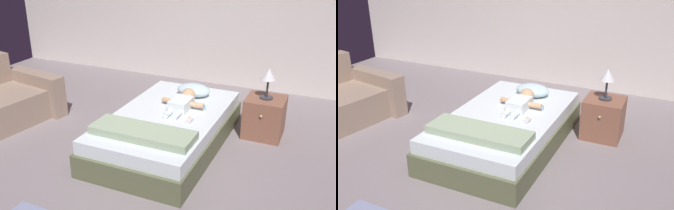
{
  "view_description": "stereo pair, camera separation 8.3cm",
  "coord_description": "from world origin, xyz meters",
  "views": [
    {
      "loc": [
        1.65,
        -2.85,
        2.1
      ],
      "look_at": [
        0.06,
        0.69,
        0.49
      ],
      "focal_mm": 40.93,
      "sensor_mm": 36.0,
      "label": 1
    },
    {
      "loc": [
        1.73,
        -2.82,
        2.1
      ],
      "look_at": [
        0.06,
        0.69,
        0.49
      ],
      "focal_mm": 40.93,
      "sensor_mm": 36.0,
      "label": 2
    }
  ],
  "objects": [
    {
      "name": "blanket",
      "position": [
        0.06,
        0.08,
        0.43
      ],
      "size": [
        1.04,
        0.36,
        0.08
      ],
      "color": "#9AAF8D",
      "rests_on": "bed"
    },
    {
      "name": "pillow",
      "position": [
        0.12,
        1.31,
        0.46
      ],
      "size": [
        0.42,
        0.3,
        0.15
      ],
      "color": "silver",
      "rests_on": "bed"
    },
    {
      "name": "baby",
      "position": [
        0.14,
        0.92,
        0.46
      ],
      "size": [
        0.51,
        0.63,
        0.17
      ],
      "color": "white",
      "rests_on": "bed"
    },
    {
      "name": "toothbrush",
      "position": [
        0.38,
        1.01,
        0.4
      ],
      "size": [
        0.06,
        0.13,
        0.02
      ],
      "color": "#3398F1",
      "rests_on": "bed"
    },
    {
      "name": "lamp",
      "position": [
        1.0,
        1.37,
        0.73
      ],
      "size": [
        0.17,
        0.17,
        0.36
      ],
      "color": "#333338",
      "rests_on": "nightstand"
    },
    {
      "name": "baby_bottle",
      "position": [
        0.36,
        0.57,
        0.42
      ],
      "size": [
        0.06,
        0.1,
        0.07
      ],
      "color": "white",
      "rests_on": "bed"
    },
    {
      "name": "bed",
      "position": [
        0.06,
        0.69,
        0.19
      ],
      "size": [
        1.16,
        2.04,
        0.39
      ],
      "color": "#595E40",
      "rests_on": "ground_plane"
    },
    {
      "name": "ground_plane",
      "position": [
        0.0,
        0.0,
        0.0
      ],
      "size": [
        8.0,
        8.0,
        0.0
      ],
      "primitive_type": "plane",
      "color": "gray"
    },
    {
      "name": "nightstand",
      "position": [
        1.0,
        1.37,
        0.24
      ],
      "size": [
        0.44,
        0.47,
        0.47
      ],
      "color": "brown",
      "rests_on": "ground_plane"
    }
  ]
}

